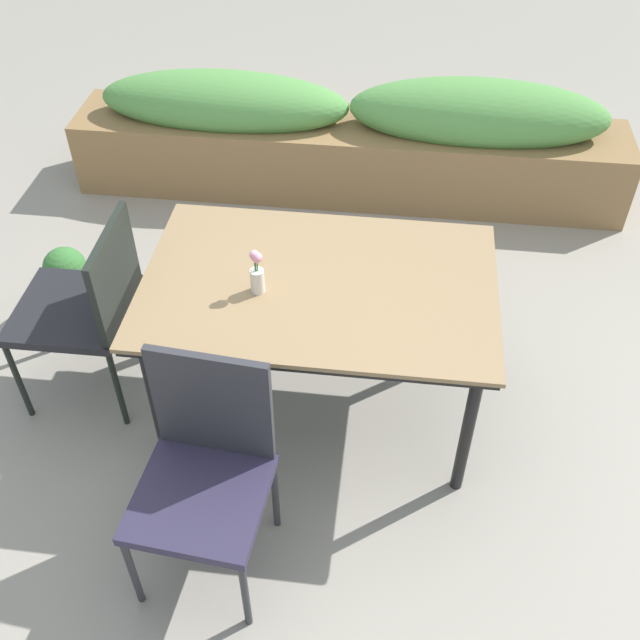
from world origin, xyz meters
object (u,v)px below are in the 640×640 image
(chair_near_left, at_px, (206,464))
(flower_vase, at_px, (257,272))
(chair_end_left, at_px, (88,301))
(planter_box, at_px, (351,138))
(potted_plant, at_px, (68,280))
(dining_table, at_px, (320,293))

(chair_near_left, height_order, flower_vase, flower_vase)
(chair_near_left, bearing_deg, chair_end_left, -42.54)
(chair_near_left, relative_size, planter_box, 0.27)
(chair_end_left, bearing_deg, planter_box, -28.98)
(flower_vase, relative_size, potted_plant, 0.51)
(flower_vase, bearing_deg, dining_table, 19.75)
(dining_table, relative_size, planter_box, 0.42)
(planter_box, bearing_deg, flower_vase, -96.21)
(flower_vase, height_order, planter_box, flower_vase)
(dining_table, bearing_deg, potted_plant, 160.15)
(chair_near_left, relative_size, flower_vase, 4.65)
(dining_table, bearing_deg, chair_near_left, -112.31)
(dining_table, height_order, chair_near_left, chair_near_left)
(chair_near_left, height_order, potted_plant, chair_near_left)
(dining_table, xyz_separation_m, flower_vase, (-0.24, -0.09, 0.16))
(planter_box, bearing_deg, dining_table, -89.07)
(dining_table, xyz_separation_m, potted_plant, (-1.38, 0.50, -0.48))
(dining_table, bearing_deg, planter_box, 90.93)
(planter_box, bearing_deg, chair_near_left, -96.27)
(flower_vase, bearing_deg, planter_box, 83.79)
(flower_vase, bearing_deg, chair_end_left, 173.68)
(potted_plant, bearing_deg, dining_table, -19.85)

